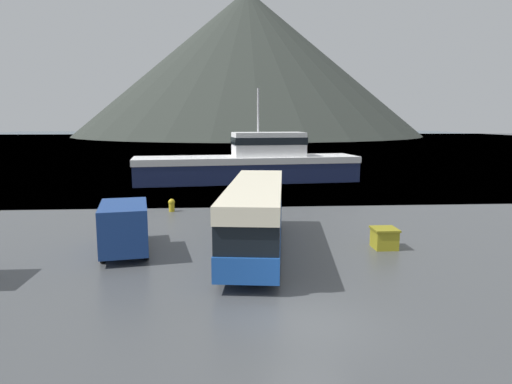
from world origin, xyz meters
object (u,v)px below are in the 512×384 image
Objects in this scene: storage_bin at (384,238)px; tour_bus at (256,213)px; delivery_van at (125,226)px; small_boat at (237,175)px; fishing_boat at (251,163)px.

tour_bus is at bearing 179.99° from storage_bin.
small_boat is at bearing 67.21° from delivery_van.
storage_bin is at bearing 7.33° from tour_bus.
fishing_boat is (7.44, 25.24, 0.65)m from delivery_van.
tour_bus is 6.26m from delivery_van.
small_boat is (-0.15, 27.82, -1.48)m from tour_bus.
tour_bus is at bearing -11.50° from delivery_van.
fishing_boat is 18.25× the size of storage_bin.
fishing_boat is 25.92m from storage_bin.
tour_bus is 6.50m from storage_bin.
storage_bin is (12.60, -0.12, -0.77)m from delivery_van.
fishing_boat is 3.91× the size of small_boat.
fishing_boat reaches higher than delivery_van.
delivery_van is 0.94× the size of small_boat.
storage_bin is 28.57m from small_boat.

